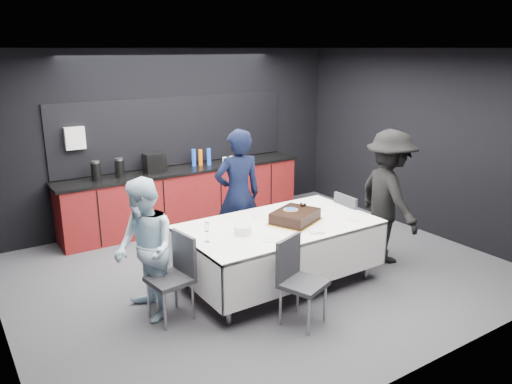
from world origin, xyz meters
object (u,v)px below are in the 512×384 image
(plate_stack, at_px, (243,230))
(champagne_flute, at_px, (207,228))
(person_right, at_px, (389,197))
(cake_assembly, at_px, (295,216))
(chair_right, at_px, (350,222))
(chair_left, at_px, (176,270))
(party_table, at_px, (279,234))
(chair_near, at_px, (297,275))
(person_center, at_px, (238,195))
(person_left, at_px, (145,250))

(plate_stack, height_order, champagne_flute, champagne_flute)
(plate_stack, bearing_deg, person_right, -4.09)
(cake_assembly, bearing_deg, chair_right, 7.51)
(chair_right, bearing_deg, chair_left, -177.53)
(party_table, height_order, chair_near, chair_near)
(cake_assembly, xyz_separation_m, person_center, (-0.19, 1.01, 0.05))
(person_right, bearing_deg, chair_near, 121.67)
(chair_left, relative_size, chair_near, 1.00)
(chair_right, xyz_separation_m, person_left, (-2.89, 0.06, 0.23))
(chair_near, bearing_deg, cake_assembly, 53.97)
(chair_near, bearing_deg, chair_left, 141.84)
(cake_assembly, height_order, plate_stack, cake_assembly)
(plate_stack, distance_m, champagne_flute, 0.46)
(chair_near, relative_size, person_center, 0.52)
(chair_right, bearing_deg, cake_assembly, -172.49)
(person_center, bearing_deg, party_table, 99.13)
(party_table, relative_size, person_right, 1.30)
(cake_assembly, bearing_deg, chair_left, 179.02)
(cake_assembly, relative_size, person_center, 0.40)
(cake_assembly, xyz_separation_m, plate_stack, (-0.74, 0.00, -0.02))
(chair_right, relative_size, person_right, 0.52)
(chair_right, xyz_separation_m, person_center, (-1.25, 0.87, 0.36))
(party_table, xyz_separation_m, person_right, (1.64, -0.22, 0.25))
(person_left, bearing_deg, chair_right, 89.10)
(person_left, bearing_deg, plate_stack, 79.94)
(person_left, bearing_deg, chair_near, 53.05)
(cake_assembly, height_order, champagne_flute, champagne_flute)
(chair_left, xyz_separation_m, chair_right, (2.63, 0.11, 0.00))
(plate_stack, distance_m, person_left, 1.11)
(chair_near, relative_size, person_left, 0.60)
(chair_left, height_order, person_center, person_center)
(cake_assembly, xyz_separation_m, chair_right, (1.06, 0.14, -0.32))
(cake_assembly, xyz_separation_m, champagne_flute, (-1.19, 0.01, 0.09))
(chair_near, distance_m, person_center, 1.84)
(chair_near, bearing_deg, party_table, 66.20)
(chair_right, height_order, person_left, person_left)
(champagne_flute, xyz_separation_m, person_left, (-0.64, 0.19, -0.17))
(plate_stack, bearing_deg, person_left, 169.59)
(party_table, height_order, person_center, person_center)
(person_center, relative_size, person_left, 1.17)
(chair_left, relative_size, chair_right, 1.00)
(champagne_flute, xyz_separation_m, chair_near, (0.63, -0.78, -0.40))
(chair_near, bearing_deg, person_left, 142.70)
(chair_left, bearing_deg, person_center, 35.49)
(party_table, relative_size, champagne_flute, 10.36)
(champagne_flute, relative_size, person_left, 0.15)
(chair_right, relative_size, person_left, 0.60)
(chair_left, bearing_deg, champagne_flute, -2.00)
(party_table, distance_m, person_right, 1.67)
(plate_stack, height_order, chair_near, chair_near)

